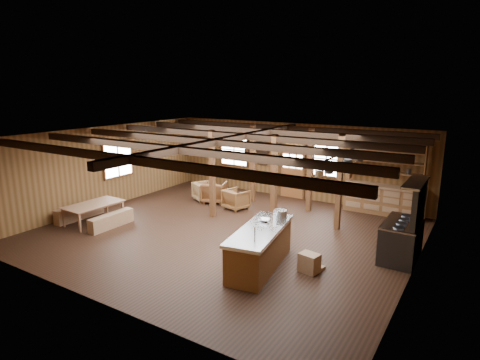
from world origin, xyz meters
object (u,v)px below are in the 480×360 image
object	(u,v)px
armchair_a	(214,192)
kitchen_island	(260,248)
commercial_range	(404,234)
dining_table	(95,213)
armchair_b	(236,199)
armchair_c	(204,191)

from	to	relation	value
armchair_a	kitchen_island	bearing A→B (deg)	116.07
commercial_range	dining_table	world-z (taller)	commercial_range
kitchen_island	armchair_a	bearing A→B (deg)	127.04
dining_table	armchair_b	xyz separation A→B (m)	(2.91, 3.54, 0.04)
commercial_range	armchair_c	xyz separation A→B (m)	(-7.23, 1.61, -0.30)
kitchen_island	armchair_b	distance (m)	4.59
armchair_a	armchair_b	distance (m)	1.14
commercial_range	armchair_b	world-z (taller)	commercial_range
kitchen_island	armchair_b	world-z (taller)	kitchen_island
kitchen_island	armchair_c	distance (m)	5.92
commercial_range	armchair_c	distance (m)	7.42
commercial_range	armchair_b	xyz separation A→B (m)	(-5.64, 1.31, -0.29)
kitchen_island	armchair_a	distance (m)	5.54
commercial_range	armchair_a	bearing A→B (deg)	166.87
kitchen_island	dining_table	bearing A→B (deg)	170.38
armchair_a	dining_table	bearing A→B (deg)	44.17
armchair_c	armchair_a	bearing A→B (deg)	-155.36
commercial_range	armchair_b	distance (m)	5.80
kitchen_island	armchair_a	size ratio (longest dim) A/B	3.18
dining_table	armchair_b	size ratio (longest dim) A/B	2.28
kitchen_island	dining_table	distance (m)	5.82
kitchen_island	armchair_b	xyz separation A→B (m)	(-2.92, 3.54, -0.13)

